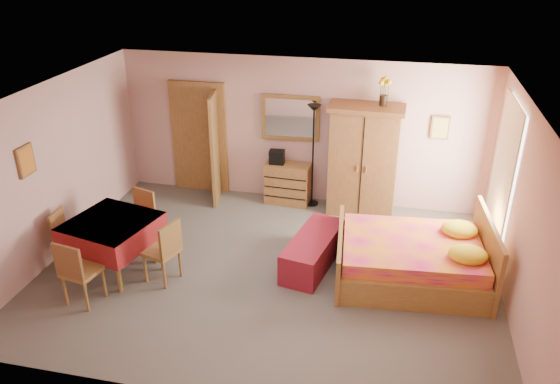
% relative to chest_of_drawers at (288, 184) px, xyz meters
% --- Properties ---
extents(floor, '(6.50, 6.50, 0.00)m').
position_rel_chest_of_drawers_xyz_m(floor, '(0.18, -2.25, -0.38)').
color(floor, '#67635B').
rests_on(floor, ground).
extents(ceiling, '(6.50, 6.50, 0.00)m').
position_rel_chest_of_drawers_xyz_m(ceiling, '(0.18, -2.25, 2.22)').
color(ceiling, brown).
rests_on(ceiling, wall_back).
extents(wall_back, '(6.50, 0.10, 2.60)m').
position_rel_chest_of_drawers_xyz_m(wall_back, '(0.18, 0.25, 0.92)').
color(wall_back, '#CC9B94').
rests_on(wall_back, floor).
extents(wall_front, '(6.50, 0.10, 2.60)m').
position_rel_chest_of_drawers_xyz_m(wall_front, '(0.18, -4.75, 0.92)').
color(wall_front, '#CC9B94').
rests_on(wall_front, floor).
extents(wall_left, '(0.10, 5.00, 2.60)m').
position_rel_chest_of_drawers_xyz_m(wall_left, '(-3.07, -2.25, 0.92)').
color(wall_left, '#CC9B94').
rests_on(wall_left, floor).
extents(wall_right, '(0.10, 5.00, 2.60)m').
position_rel_chest_of_drawers_xyz_m(wall_right, '(3.43, -2.25, 0.92)').
color(wall_right, '#CC9B94').
rests_on(wall_right, floor).
extents(doorway, '(1.06, 0.12, 2.15)m').
position_rel_chest_of_drawers_xyz_m(doorway, '(-1.72, 0.22, 0.65)').
color(doorway, '#9E6B35').
rests_on(doorway, floor).
extents(window, '(0.08, 1.40, 1.95)m').
position_rel_chest_of_drawers_xyz_m(window, '(3.39, -1.05, 1.07)').
color(window, white).
rests_on(window, wall_right).
extents(picture_left, '(0.04, 0.32, 0.42)m').
position_rel_chest_of_drawers_xyz_m(picture_left, '(-3.04, -2.85, 1.32)').
color(picture_left, orange).
rests_on(picture_left, wall_left).
extents(picture_back, '(0.30, 0.04, 0.40)m').
position_rel_chest_of_drawers_xyz_m(picture_back, '(2.53, 0.22, 1.17)').
color(picture_back, '#D8BF59').
rests_on(picture_back, wall_back).
extents(chest_of_drawers, '(0.81, 0.44, 0.75)m').
position_rel_chest_of_drawers_xyz_m(chest_of_drawers, '(0.00, 0.00, 0.00)').
color(chest_of_drawers, '#9D6735').
rests_on(chest_of_drawers, floor).
extents(wall_mirror, '(1.03, 0.09, 0.81)m').
position_rel_chest_of_drawers_xyz_m(wall_mirror, '(0.00, 0.21, 1.17)').
color(wall_mirror, white).
rests_on(wall_mirror, wall_back).
extents(stereo, '(0.28, 0.21, 0.25)m').
position_rel_chest_of_drawers_xyz_m(stereo, '(-0.20, 0.00, 0.50)').
color(stereo, black).
rests_on(stereo, chest_of_drawers).
extents(floor_lamp, '(0.30, 0.30, 1.87)m').
position_rel_chest_of_drawers_xyz_m(floor_lamp, '(0.44, 0.02, 0.56)').
color(floor_lamp, black).
rests_on(floor_lamp, floor).
extents(wardrobe, '(1.26, 0.67, 1.94)m').
position_rel_chest_of_drawers_xyz_m(wardrobe, '(1.33, -0.09, 0.59)').
color(wardrobe, brown).
rests_on(wardrobe, floor).
extents(sunflower_vase, '(0.20, 0.20, 0.47)m').
position_rel_chest_of_drawers_xyz_m(sunflower_vase, '(1.57, -0.02, 1.80)').
color(sunflower_vase, yellow).
rests_on(sunflower_vase, wardrobe).
extents(bed, '(2.23, 1.83, 0.97)m').
position_rel_chest_of_drawers_xyz_m(bed, '(2.19, -1.99, 0.11)').
color(bed, '#DD1571').
rests_on(bed, floor).
extents(bench, '(0.80, 1.51, 0.48)m').
position_rel_chest_of_drawers_xyz_m(bench, '(0.79, -1.95, -0.14)').
color(bench, maroon).
rests_on(bench, floor).
extents(dining_table, '(1.33, 1.33, 0.82)m').
position_rel_chest_of_drawers_xyz_m(dining_table, '(-2.00, -2.70, 0.03)').
color(dining_table, maroon).
rests_on(dining_table, floor).
extents(chair_south, '(0.51, 0.51, 0.96)m').
position_rel_chest_of_drawers_xyz_m(chair_south, '(-2.05, -3.47, 0.10)').
color(chair_south, olive).
rests_on(chair_south, floor).
extents(chair_north, '(0.53, 0.53, 0.92)m').
position_rel_chest_of_drawers_xyz_m(chair_north, '(-1.95, -2.03, 0.09)').
color(chair_north, '#9D6D35').
rests_on(chair_north, floor).
extents(chair_west, '(0.43, 0.43, 0.86)m').
position_rel_chest_of_drawers_xyz_m(chair_west, '(-2.70, -2.67, 0.05)').
color(chair_west, '#AF7A3B').
rests_on(chair_west, floor).
extents(chair_east, '(0.53, 0.53, 0.94)m').
position_rel_chest_of_drawers_xyz_m(chair_east, '(-1.24, -2.77, 0.09)').
color(chair_east, olive).
rests_on(chair_east, floor).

